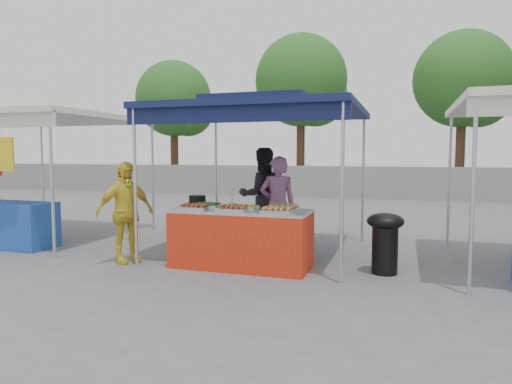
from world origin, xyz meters
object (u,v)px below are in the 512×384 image
(wok_burner, at_px, (385,238))
(helper_man, at_px, (262,196))
(cooking_pot, at_px, (197,200))
(vendor_table, at_px, (241,238))
(customer_person, at_px, (125,212))
(vendor_woman, at_px, (278,205))

(wok_burner, xyz_separation_m, helper_man, (-2.25, 1.53, 0.38))
(cooking_pot, height_order, helper_man, helper_man)
(vendor_table, height_order, wok_burner, wok_burner)
(customer_person, bearing_deg, helper_man, -5.67)
(helper_man, xyz_separation_m, customer_person, (-1.53, -2.08, -0.11))
(vendor_table, height_order, customer_person, customer_person)
(vendor_table, height_order, cooking_pot, cooking_pot)
(helper_man, bearing_deg, cooking_pot, 36.25)
(cooking_pot, xyz_separation_m, vendor_woman, (1.13, 0.68, -0.12))
(cooking_pot, distance_m, wok_burner, 2.90)
(cooking_pot, bearing_deg, helper_man, 67.32)
(vendor_table, bearing_deg, customer_person, -171.53)
(vendor_table, xyz_separation_m, customer_person, (-1.78, -0.26, 0.35))
(wok_burner, distance_m, vendor_woman, 1.92)
(vendor_woman, xyz_separation_m, customer_person, (-2.04, -1.29, -0.04))
(vendor_woman, distance_m, customer_person, 2.42)
(helper_man, height_order, customer_person, helper_man)
(wok_burner, bearing_deg, helper_man, 163.87)
(vendor_table, bearing_deg, vendor_woman, 75.27)
(vendor_table, distance_m, helper_man, 1.88)
(vendor_woman, relative_size, customer_person, 1.05)
(cooking_pot, relative_size, vendor_woman, 0.16)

